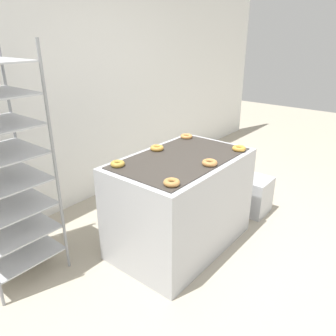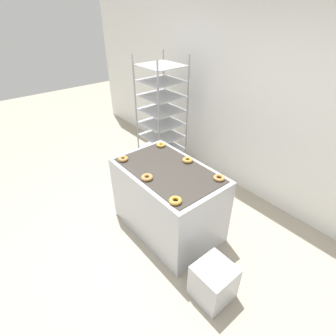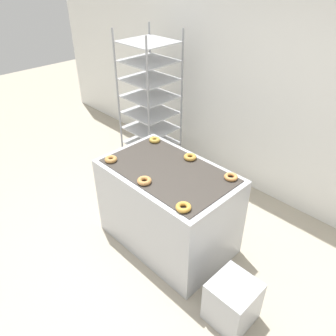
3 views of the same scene
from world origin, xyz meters
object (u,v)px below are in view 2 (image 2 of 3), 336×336
Objects in this scene: glaze_bin at (213,282)px; donut_near_left at (123,159)px; donut_near_center at (147,177)px; fryer_machine at (168,200)px; donut_far_right at (219,178)px; donut_near_right at (175,201)px; donut_far_center at (188,160)px; baking_rack_cart at (161,117)px; donut_far_left at (161,145)px.

glaze_bin is 1.66m from donut_near_left.
fryer_machine is at bearing 90.15° from donut_near_center.
donut_near_right is at bearing -90.92° from donut_far_right.
donut_near_right is at bearing -51.73° from donut_far_center.
baking_rack_cart is 14.73× the size of donut_near_center.
donut_far_left and donut_far_center have the same top height.
fryer_machine is 10.32× the size of donut_near_right.
donut_near_right is 0.76m from donut_far_center.
baking_rack_cart is at bearing 121.30° from donut_near_left.
donut_far_right is at bearing -17.74° from baking_rack_cart.
donut_near_right is (0.48, -0.30, 0.46)m from fryer_machine.
donut_near_left is (0.68, -1.12, -0.04)m from baking_rack_cart.
fryer_machine is 0.55m from donut_near_center.
donut_near_center is 1.08× the size of donut_far_left.
donut_near_left is at bearing 179.33° from donut_near_center.
glaze_bin is 3.25× the size of donut_near_center.
baking_rack_cart reaches higher than donut_far_right.
donut_near_right reaches higher than fryer_machine.
donut_near_left is at bearing -179.10° from glaze_bin.
donut_far_center is (-0.47, 0.59, 0.00)m from donut_near_right.
donut_far_right is (0.48, 0.01, -0.00)m from donut_far_center.
fryer_machine is 0.74m from donut_near_left.
donut_near_center is (0.00, -0.29, 0.47)m from fryer_machine.
donut_near_right reaches higher than glaze_bin.
glaze_bin is at bearing -19.91° from donut_far_left.
fryer_machine is at bearing -29.99° from donut_far_left.
donut_far_right is (0.49, 0.59, -0.00)m from donut_near_center.
baking_rack_cart is 15.95× the size of donut_far_left.
donut_far_right is (0.01, 0.60, -0.00)m from donut_near_right.
donut_far_center is 1.02× the size of donut_far_right.
donut_near_left is at bearing 178.76° from donut_near_right.
donut_near_right is at bearing -32.33° from fryer_machine.
glaze_bin is 1.34m from donut_far_center.
glaze_bin is 1.23m from donut_near_center.
donut_near_left is (-0.50, -0.28, 0.47)m from fryer_machine.
donut_near_left is at bearing -131.51° from donut_far_center.
donut_near_left is 0.98m from donut_near_right.
baking_rack_cart is 1.31m from donut_near_left.
donut_near_left and donut_far_left have the same top height.
donut_far_right is at bearing 50.30° from donut_near_center.
donut_far_center reaches higher than fryer_machine.
donut_near_left reaches higher than fryer_machine.
donut_far_left is at bearing 130.64° from donut_near_center.
donut_far_right is (1.66, -0.53, -0.04)m from baking_rack_cart.
fryer_machine is at bearing 165.55° from glaze_bin.
baking_rack_cart is 15.26× the size of donut_far_right.
donut_near_center is at bearing -49.36° from donut_far_left.
glaze_bin is 0.88m from donut_near_right.
glaze_bin is at bearing -26.61° from baking_rack_cart.
fryer_machine is 10.57× the size of donut_far_right.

